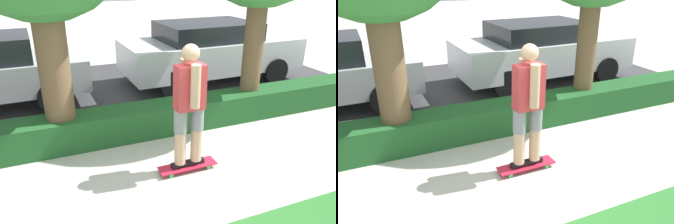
% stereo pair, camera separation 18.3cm
% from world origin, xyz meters
% --- Properties ---
extents(ground_plane, '(60.00, 60.00, 0.00)m').
position_xyz_m(ground_plane, '(0.00, 0.00, 0.00)').
color(ground_plane, '#BCB7AD').
extents(street_asphalt, '(12.44, 5.00, 0.01)m').
position_xyz_m(street_asphalt, '(0.00, 4.20, 0.00)').
color(street_asphalt, '#38383A').
rests_on(street_asphalt, ground_plane).
extents(hedge_row, '(12.44, 0.60, 0.55)m').
position_xyz_m(hedge_row, '(0.00, 1.60, 0.27)').
color(hedge_row, '#1E5123').
rests_on(hedge_row, ground_plane).
extents(skateboard, '(0.89, 0.24, 0.09)m').
position_xyz_m(skateboard, '(0.28, 0.22, 0.07)').
color(skateboard, red).
rests_on(skateboard, ground_plane).
extents(skater_person, '(0.52, 0.47, 1.82)m').
position_xyz_m(skater_person, '(0.28, 0.22, 1.06)').
color(skater_person, black).
rests_on(skater_person, skateboard).
extents(parked_car_middle, '(4.73, 2.08, 1.56)m').
position_xyz_m(parked_car_middle, '(2.69, 4.07, 0.83)').
color(parked_car_middle, silver).
rests_on(parked_car_middle, ground_plane).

